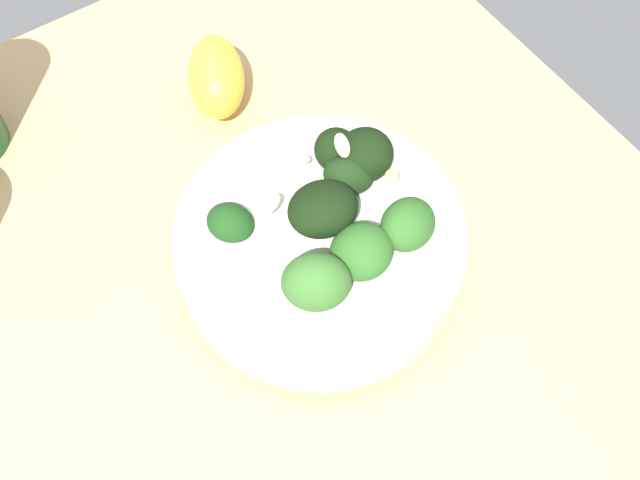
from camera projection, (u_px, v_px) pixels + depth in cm
name	position (u px, v px, depth cm)	size (l,w,h in cm)	color
ground_plane	(252.00, 290.00, 59.03)	(62.77, 62.77, 3.59)	tan
bowl_of_broccoli	(324.00, 241.00, 54.77)	(19.84, 19.84, 9.25)	silver
lemon_wedge	(217.00, 77.00, 63.69)	(7.60, 4.42, 5.18)	yellow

